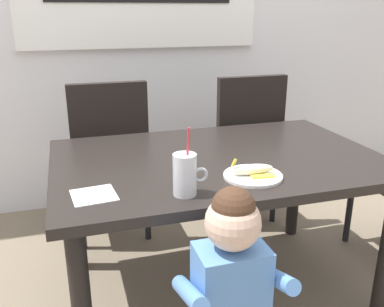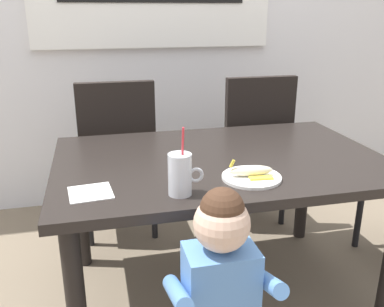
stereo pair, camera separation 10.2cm
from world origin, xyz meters
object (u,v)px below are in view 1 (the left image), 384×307
at_px(dining_table, 218,175).
at_px(paper_napkin, 94,195).
at_px(peeled_banana, 253,170).
at_px(snack_plate, 253,176).
at_px(dining_chair_right, 242,140).
at_px(dining_chair_left, 109,152).
at_px(toddler_standing, 231,280).
at_px(milk_cup, 185,177).

relative_size(dining_table, paper_napkin, 9.62).
relative_size(dining_table, peeled_banana, 8.31).
height_order(snack_plate, peeled_banana, peeled_banana).
height_order(snack_plate, paper_napkin, snack_plate).
relative_size(dining_chair_right, snack_plate, 4.17).
bearing_deg(paper_napkin, dining_table, 25.12).
bearing_deg(dining_chair_left, dining_table, 121.44).
bearing_deg(toddler_standing, milk_cup, 102.71).
bearing_deg(dining_table, dining_chair_right, 58.42).
relative_size(dining_table, snack_plate, 6.27).
xyz_separation_m(dining_chair_right, paper_napkin, (-0.97, -0.93, 0.16)).
height_order(dining_chair_right, toddler_standing, dining_chair_right).
bearing_deg(peeled_banana, dining_chair_left, 115.82).
xyz_separation_m(milk_cup, paper_napkin, (-0.31, 0.08, -0.06)).
bearing_deg(dining_chair_left, toddler_standing, 99.87).
bearing_deg(dining_chair_left, snack_plate, 115.82).
xyz_separation_m(dining_table, toddler_standing, (-0.19, -0.63, -0.09)).
relative_size(dining_chair_right, milk_cup, 3.82).
bearing_deg(dining_chair_right, toddler_standing, 65.25).
height_order(dining_chair_right, paper_napkin, dining_chair_right).
xyz_separation_m(toddler_standing, snack_plate, (0.23, 0.36, 0.18)).
relative_size(dining_chair_right, toddler_standing, 1.15).
bearing_deg(snack_plate, dining_table, 99.15).
xyz_separation_m(milk_cup, snack_plate, (0.30, 0.08, -0.06)).
relative_size(snack_plate, peeled_banana, 1.32).
distance_m(dining_table, dining_chair_right, 0.79).
bearing_deg(peeled_banana, milk_cup, -165.37).
bearing_deg(peeled_banana, paper_napkin, 179.64).
height_order(dining_chair_left, toddler_standing, dining_chair_left).
distance_m(milk_cup, paper_napkin, 0.33).
bearing_deg(peeled_banana, snack_plate, -65.63).
bearing_deg(toddler_standing, dining_chair_left, 99.87).
distance_m(dining_table, toddler_standing, 0.66).
distance_m(dining_chair_right, peeled_banana, 1.02).
height_order(toddler_standing, snack_plate, toddler_standing).
bearing_deg(toddler_standing, dining_chair_right, 65.25).
bearing_deg(paper_napkin, dining_chair_left, 81.17).
height_order(dining_chair_left, peeled_banana, dining_chair_left).
bearing_deg(dining_chair_left, milk_cup, 99.06).
distance_m(dining_chair_right, snack_plate, 1.02).
height_order(toddler_standing, paper_napkin, toddler_standing).
height_order(dining_table, peeled_banana, peeled_banana).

